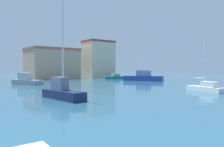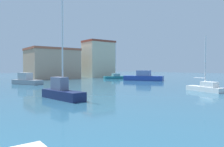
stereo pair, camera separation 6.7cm
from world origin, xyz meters
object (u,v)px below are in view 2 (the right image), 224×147
object	(u,v)px
sailboat_white_inner_mooring	(206,87)
motorboat_blue_behind_lamppost	(143,77)
sailboat_navy_distant_north	(62,91)
motorboat_grey_mid_harbor	(27,80)
sailboat_teal_outer_mooring	(116,77)

from	to	relation	value
sailboat_white_inner_mooring	motorboat_blue_behind_lamppost	world-z (taller)	sailboat_white_inner_mooring
sailboat_navy_distant_north	motorboat_grey_mid_harbor	size ratio (longest dim) A/B	1.48
sailboat_navy_distant_north	sailboat_white_inner_mooring	distance (m)	15.00
sailboat_navy_distant_north	motorboat_grey_mid_harbor	world-z (taller)	sailboat_navy_distant_north
sailboat_white_inner_mooring	sailboat_teal_outer_mooring	size ratio (longest dim) A/B	0.73
sailboat_white_inner_mooring	motorboat_grey_mid_harbor	xyz separation A→B (m)	(-12.30, 21.68, 0.16)
sailboat_white_inner_mooring	motorboat_grey_mid_harbor	distance (m)	24.93
sailboat_white_inner_mooring	motorboat_blue_behind_lamppost	bearing A→B (deg)	64.22
motorboat_blue_behind_lamppost	sailboat_teal_outer_mooring	bearing A→B (deg)	90.64
sailboat_navy_distant_north	sailboat_teal_outer_mooring	distance (m)	31.86
motorboat_blue_behind_lamppost	motorboat_grey_mid_harbor	world-z (taller)	motorboat_blue_behind_lamppost
sailboat_navy_distant_north	sailboat_white_inner_mooring	xyz separation A→B (m)	(14.42, -4.12, -0.18)
sailboat_white_inner_mooring	sailboat_navy_distant_north	bearing A→B (deg)	164.07
sailboat_white_inner_mooring	motorboat_grey_mid_harbor	size ratio (longest dim) A/B	1.11
sailboat_navy_distant_north	motorboat_blue_behind_lamppost	world-z (taller)	sailboat_navy_distant_north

